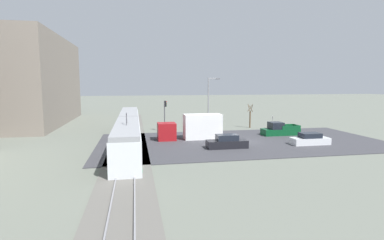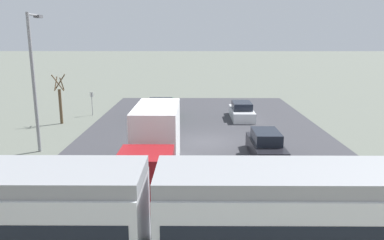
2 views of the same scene
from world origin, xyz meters
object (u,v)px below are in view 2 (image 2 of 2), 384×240
street_lamp_near_crossing (34,74)px  sedan_car_1 (266,146)px  box_truck (155,144)px  street_tree (60,101)px  no_parking_sign (92,101)px  pickup_truck (161,111)px  sedan_car_0 (242,112)px  light_rail_tram (151,225)px

street_lamp_near_crossing → sedan_car_1: bearing=174.2°
box_truck → street_lamp_near_crossing: (7.73, -4.11, 3.26)m
street_tree → no_parking_sign: 3.78m
pickup_truck → street_tree: size_ratio=1.31×
sedan_car_1 → no_parking_sign: 18.36m
box_truck → pickup_truck: (0.83, -12.99, -0.83)m
sedan_car_0 → street_lamp_near_crossing: 17.29m
pickup_truck → sedan_car_0: size_ratio=1.15×
no_parking_sign → pickup_truck: bearing=163.0°
pickup_truck → sedan_car_1: 12.54m
sedan_car_0 → street_tree: 15.38m
sedan_car_0 → sedan_car_1: bearing=90.6°
sedan_car_0 → no_parking_sign: no_parking_sign is taller
sedan_car_1 → no_parking_sign: size_ratio=2.22×
pickup_truck → sedan_car_0: pickup_truck is taller
light_rail_tram → no_parking_sign: 24.99m
sedan_car_0 → pickup_truck: bearing=3.7°
sedan_car_0 → street_lamp_near_crossing: street_lamp_near_crossing is taller
no_parking_sign → sedan_car_0: bearing=173.5°
street_tree → pickup_truck: bearing=-170.6°
light_rail_tram → sedan_car_0: 22.78m
street_lamp_near_crossing → street_tree: bearing=-80.3°
street_lamp_near_crossing → no_parking_sign: bearing=-92.1°
box_truck → street_tree: street_tree is taller
pickup_truck → street_tree: bearing=9.4°
pickup_truck → no_parking_sign: no_parking_sign is taller
box_truck → sedan_car_1: 6.92m
box_truck → street_lamp_near_crossing: 9.34m
box_truck → street_tree: size_ratio=2.10×
box_truck → street_tree: (9.02, -11.64, 0.24)m
no_parking_sign → street_tree: bearing=63.1°
sedan_car_0 → street_tree: street_tree is taller
box_truck → pickup_truck: 13.04m
box_truck → no_parking_sign: bearing=-63.9°
pickup_truck → sedan_car_1: (-7.14, 10.30, -0.07)m
sedan_car_1 → light_rail_tram: bearing=64.0°
pickup_truck → box_truck: bearing=93.7°
street_tree → no_parking_sign: street_tree is taller
sedan_car_1 → no_parking_sign: bearing=-42.0°
box_truck → no_parking_sign: box_truck is taller
sedan_car_1 → street_lamp_near_crossing: street_lamp_near_crossing is taller
pickup_truck → street_tree: (8.19, 1.35, 1.07)m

